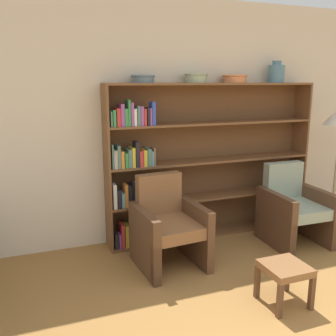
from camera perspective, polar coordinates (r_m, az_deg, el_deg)
wall_back at (r=4.52m, az=3.86°, el=7.12°), size 12.00×0.06×2.75m
bookshelf at (r=4.41m, az=3.73°, el=0.50°), size 2.55×0.30×1.82m
bowl_copper at (r=4.08m, az=-3.85°, el=13.48°), size 0.26×0.26×0.08m
bowl_stoneware at (r=4.30m, az=4.32°, el=13.61°), size 0.27×0.27×0.10m
bowl_slate at (r=4.52m, az=10.12°, el=13.33°), size 0.29×0.29×0.09m
vase_tall at (r=4.84m, az=16.18°, el=13.70°), size 0.20×0.20×0.26m
armchair_leather at (r=3.84m, az=-0.03°, el=-8.89°), size 0.69×0.72×0.91m
armchair_cushioned at (r=4.59m, az=18.54°, el=-5.89°), size 0.66×0.69×0.91m
footstool at (r=3.38m, az=17.37°, el=-14.89°), size 0.35×0.35×0.36m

